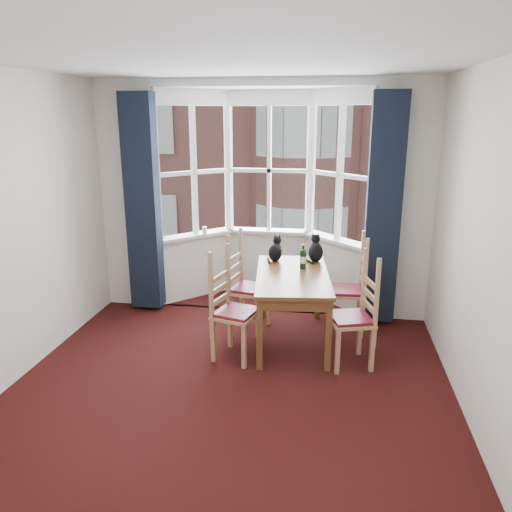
% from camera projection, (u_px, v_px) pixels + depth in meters
% --- Properties ---
extents(floor, '(4.50, 4.50, 0.00)m').
position_uv_depth(floor, '(222.00, 408.00, 4.22)').
color(floor, black).
rests_on(floor, ground).
extents(ceiling, '(4.50, 4.50, 0.00)m').
position_uv_depth(ceiling, '(215.00, 54.00, 3.46)').
color(ceiling, white).
rests_on(ceiling, floor).
extents(wall_right, '(0.00, 4.50, 4.50)m').
position_uv_depth(wall_right, '(494.00, 260.00, 3.55)').
color(wall_right, silver).
rests_on(wall_right, floor).
extents(wall_near, '(4.00, 0.00, 4.00)m').
position_uv_depth(wall_near, '(72.00, 418.00, 1.70)').
color(wall_near, silver).
rests_on(wall_near, floor).
extents(wall_back_pier_left, '(0.70, 0.12, 2.80)m').
position_uv_depth(wall_back_pier_left, '(130.00, 197.00, 6.22)').
color(wall_back_pier_left, silver).
rests_on(wall_back_pier_left, floor).
extents(wall_back_pier_right, '(0.70, 0.12, 2.80)m').
position_uv_depth(wall_back_pier_right, '(403.00, 204.00, 5.74)').
color(wall_back_pier_right, silver).
rests_on(wall_back_pier_right, floor).
extents(bay_window, '(2.76, 0.94, 2.80)m').
position_uv_depth(bay_window, '(267.00, 194.00, 6.46)').
color(bay_window, white).
rests_on(bay_window, floor).
extents(curtain_left, '(0.38, 0.22, 2.60)m').
position_uv_depth(curtain_left, '(143.00, 204.00, 6.03)').
color(curtain_left, black).
rests_on(curtain_left, floor).
extents(curtain_right, '(0.38, 0.22, 2.60)m').
position_uv_depth(curtain_right, '(383.00, 211.00, 5.61)').
color(curtain_right, black).
rests_on(curtain_right, floor).
extents(dining_table, '(0.91, 1.49, 0.77)m').
position_uv_depth(dining_table, '(292.00, 282.00, 5.30)').
color(dining_table, brown).
rests_on(dining_table, floor).
extents(chair_left_near, '(0.50, 0.51, 0.92)m').
position_uv_depth(chair_left_near, '(228.00, 313.00, 5.02)').
color(chair_left_near, tan).
rests_on(chair_left_near, floor).
extents(chair_left_far, '(0.48, 0.49, 0.92)m').
position_uv_depth(chair_left_far, '(242.00, 289.00, 5.70)').
color(chair_left_far, tan).
rests_on(chair_left_far, floor).
extents(chair_right_near, '(0.50, 0.52, 0.92)m').
position_uv_depth(chair_right_near, '(359.00, 319.00, 4.86)').
color(chair_right_near, tan).
rests_on(chair_right_near, floor).
extents(chair_right_far, '(0.43, 0.44, 0.92)m').
position_uv_depth(chair_right_far, '(354.00, 292.00, 5.61)').
color(chair_right_far, tan).
rests_on(chair_right_far, floor).
extents(cat_left, '(0.19, 0.24, 0.30)m').
position_uv_depth(cat_left, '(276.00, 251.00, 5.73)').
color(cat_left, black).
rests_on(cat_left, dining_table).
extents(cat_right, '(0.19, 0.26, 0.33)m').
position_uv_depth(cat_right, '(316.00, 251.00, 5.71)').
color(cat_right, black).
rests_on(cat_right, dining_table).
extents(wine_bottle, '(0.07, 0.07, 0.28)m').
position_uv_depth(wine_bottle, '(303.00, 258.00, 5.43)').
color(wine_bottle, black).
rests_on(wine_bottle, dining_table).
extents(candle_tall, '(0.06, 0.06, 0.10)m').
position_uv_depth(candle_tall, '(205.00, 230.00, 6.56)').
color(candle_tall, white).
rests_on(candle_tall, bay_window).
extents(street, '(80.00, 80.00, 0.00)m').
position_uv_depth(street, '(319.00, 233.00, 36.52)').
color(street, '#333335').
rests_on(street, ground).
extents(tenement_building, '(18.40, 7.80, 15.20)m').
position_uv_depth(tenement_building, '(310.00, 138.00, 17.10)').
color(tenement_building, '#8F534A').
rests_on(tenement_building, street).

